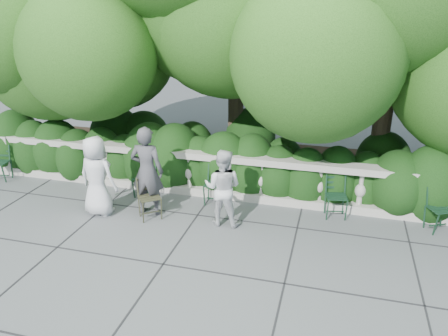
% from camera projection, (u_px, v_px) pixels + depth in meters
% --- Properties ---
extents(ground, '(90.00, 90.00, 0.00)m').
position_uv_depth(ground, '(210.00, 238.00, 7.95)').
color(ground, '#4F5256').
rests_on(ground, ground).
extents(balustrade, '(12.00, 0.44, 1.00)m').
position_uv_depth(balustrade, '(234.00, 177.00, 9.39)').
color(balustrade, '#9E998E').
rests_on(balustrade, ground).
extents(shrub_hedge, '(15.00, 2.60, 1.70)m').
position_uv_depth(shrub_hedge, '(245.00, 177.00, 10.65)').
color(shrub_hedge, black).
rests_on(shrub_hedge, ground).
extents(tree_canopy, '(15.04, 6.52, 6.78)m').
position_uv_depth(tree_canopy, '(282.00, 4.00, 9.21)').
color(tree_canopy, '#3F3023').
rests_on(tree_canopy, ground).
extents(chair_b, '(0.50, 0.53, 0.84)m').
position_uv_depth(chair_b, '(142.00, 199.00, 9.49)').
color(chair_b, black).
rests_on(chair_b, ground).
extents(chair_d, '(0.45, 0.49, 0.84)m').
position_uv_depth(chair_d, '(213.00, 207.00, 9.15)').
color(chair_d, black).
rests_on(chair_d, ground).
extents(chair_e, '(0.52, 0.55, 0.84)m').
position_uv_depth(chair_e, '(335.00, 220.00, 8.60)').
color(chair_e, black).
rests_on(chair_e, ground).
extents(chair_f, '(0.61, 0.63, 0.84)m').
position_uv_depth(chair_f, '(441.00, 234.00, 8.09)').
color(chair_f, black).
rests_on(chair_f, ground).
extents(chair_weathered, '(0.64, 0.65, 0.84)m').
position_uv_depth(chair_weathered, '(153.00, 221.00, 8.57)').
color(chair_weathered, black).
rests_on(chair_weathered, ground).
extents(person_businessman, '(0.86, 0.62, 1.62)m').
position_uv_depth(person_businessman, '(97.00, 176.00, 8.59)').
color(person_businessman, silver).
rests_on(person_businessman, ground).
extents(person_woman_grey, '(0.68, 0.46, 1.82)m').
position_uv_depth(person_woman_grey, '(147.00, 171.00, 8.57)').
color(person_woman_grey, '#3E3D42').
rests_on(person_woman_grey, ground).
extents(person_casual_man, '(0.74, 0.58, 1.50)m').
position_uv_depth(person_casual_man, '(223.00, 188.00, 8.22)').
color(person_casual_man, silver).
rests_on(person_casual_man, ground).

